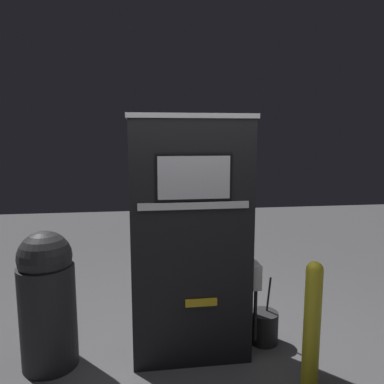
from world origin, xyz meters
The scene contains 5 objects.
ground_plane centered at (0.00, 0.00, 0.00)m, with size 14.00×14.00×0.00m, color #4C4C4F.
gas_pump centered at (0.00, 0.23, 1.10)m, with size 1.15×0.49×2.18m.
safety_bollard centered at (0.88, -0.38, 0.55)m, with size 0.13×0.13×1.06m.
trash_bin centered at (-1.25, 0.22, 0.62)m, with size 0.48×0.48×1.21m.
squeegee_bucket centered at (0.74, 0.32, 0.15)m, with size 0.28×0.28×0.68m.
Camera 1 is at (-0.42, -2.97, 2.01)m, focal length 35.00 mm.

